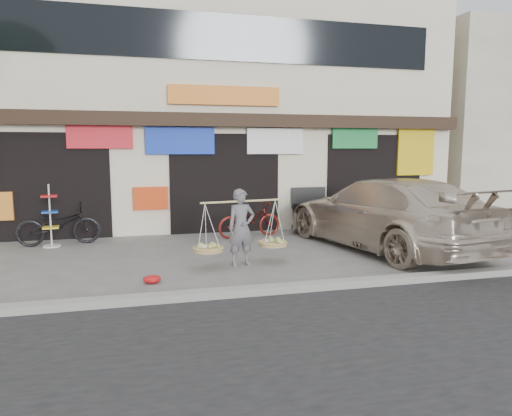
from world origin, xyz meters
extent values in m
plane|color=slate|center=(0.00, 0.00, 0.00)|extent=(70.00, 70.00, 0.00)
cube|color=gray|center=(0.00, -2.00, 0.06)|extent=(70.00, 0.25, 0.12)
cube|color=beige|center=(0.00, 6.50, 3.50)|extent=(14.00, 6.00, 7.00)
cube|color=black|center=(0.00, 3.48, 5.20)|extent=(12.00, 0.06, 1.20)
cube|color=black|center=(0.00, 3.35, 3.05)|extent=(14.00, 0.35, 0.35)
cube|color=black|center=(-4.50, 3.75, 1.35)|extent=(3.00, 0.60, 2.70)
cube|color=black|center=(0.00, 3.75, 1.35)|extent=(3.00, 0.60, 2.70)
cube|color=black|center=(4.50, 3.75, 1.35)|extent=(3.00, 0.60, 2.70)
cube|color=red|center=(-3.20, 3.42, 2.60)|extent=(1.60, 0.08, 0.60)
cube|color=#1537C1|center=(-1.20, 3.42, 2.50)|extent=(1.80, 0.08, 0.70)
cube|color=white|center=(1.40, 3.42, 2.50)|extent=(1.60, 0.08, 0.70)
cube|color=#1A863D|center=(3.80, 3.42, 2.60)|extent=(1.40, 0.08, 0.60)
cube|color=gold|center=(5.80, 3.42, 2.20)|extent=(1.20, 0.08, 1.40)
cube|color=red|center=(-2.00, 3.42, 1.00)|extent=(0.90, 0.08, 0.60)
cube|color=#262626|center=(2.40, 3.42, 0.90)|extent=(1.00, 0.08, 0.60)
cube|color=orange|center=(0.00, 3.42, 3.70)|extent=(3.00, 0.08, 0.50)
imported|color=slate|center=(-0.34, -0.18, 0.76)|extent=(0.60, 0.44, 1.52)
cylinder|color=tan|center=(-0.34, -0.18, 1.28)|extent=(1.64, 0.29, 0.04)
cylinder|color=tan|center=(-1.02, -0.28, 0.38)|extent=(0.56, 0.56, 0.07)
ellipsoid|color=#A5BF66|center=(-1.02, -0.28, 0.44)|extent=(0.39, 0.39, 0.10)
cylinder|color=tan|center=(0.33, -0.08, 0.38)|extent=(0.56, 0.56, 0.07)
ellipsoid|color=#A5BF66|center=(0.33, -0.08, 0.44)|extent=(0.39, 0.39, 0.10)
imported|color=black|center=(-4.18, 2.78, 0.50)|extent=(1.95, 0.84, 0.99)
imported|color=#611510|center=(0.47, 2.62, 0.45)|extent=(1.81, 0.93, 0.91)
imported|color=beige|center=(3.20, 0.59, 0.82)|extent=(3.39, 6.01, 1.64)
cube|color=black|center=(2.66, 3.22, 0.55)|extent=(1.69, 0.44, 0.45)
cube|color=silver|center=(2.65, 3.29, 0.45)|extent=(0.44, 0.11, 0.12)
cylinder|color=silver|center=(-4.32, 2.60, 0.02)|extent=(0.41, 0.41, 0.04)
cylinder|color=silver|center=(-4.32, 2.60, 0.74)|extent=(0.04, 0.04, 1.48)
cube|color=yellow|center=(-4.32, 2.60, 0.46)|extent=(0.39, 0.39, 0.04)
cube|color=#194CB2|center=(-4.32, 2.60, 0.83)|extent=(0.39, 0.39, 0.04)
cube|color=red|center=(-4.32, 2.60, 1.20)|extent=(0.39, 0.39, 0.04)
ellipsoid|color=red|center=(-2.09, -0.98, 0.07)|extent=(0.31, 0.25, 0.14)
camera|label=1|loc=(-2.19, -8.81, 2.31)|focal=32.00mm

